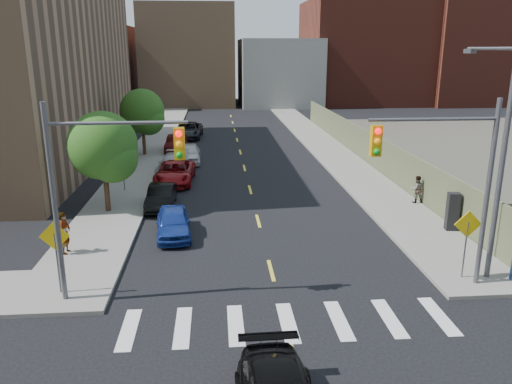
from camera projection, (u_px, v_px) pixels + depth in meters
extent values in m
cube|color=gray|center=(161.00, 134.00, 51.52)|extent=(3.50, 73.00, 0.15)
cube|color=gray|center=(309.00, 132.00, 52.75)|extent=(3.50, 73.00, 0.15)
cube|color=#68704E|center=(363.00, 145.00, 39.64)|extent=(0.12, 44.00, 2.50)
cube|color=#592319|center=(83.00, 66.00, 76.05)|extent=(14.00, 18.00, 12.00)
cube|color=#8C6B4C|center=(189.00, 56.00, 78.81)|extent=(14.00, 16.00, 15.00)
cube|color=gray|center=(278.00, 72.00, 78.70)|extent=(12.00, 16.00, 10.00)
cube|color=#592319|center=(362.00, 52.00, 80.89)|extent=(18.00, 18.00, 16.00)
cube|color=#592319|center=(464.00, 46.00, 79.96)|extent=(14.00, 16.00, 18.00)
cylinder|color=#8C6B4C|center=(492.00, 13.00, 78.89)|extent=(1.80, 1.80, 28.00)
cylinder|color=#59595E|center=(55.00, 208.00, 16.60)|extent=(0.18, 0.18, 7.00)
cylinder|color=#59595E|center=(117.00, 123.00, 16.00)|extent=(4.50, 0.12, 0.12)
cube|color=#E5A50C|center=(179.00, 144.00, 16.35)|extent=(0.35, 0.30, 1.05)
cylinder|color=#59595E|center=(487.00, 197.00, 17.78)|extent=(0.18, 0.18, 7.00)
cylinder|color=#59595E|center=(434.00, 119.00, 16.83)|extent=(4.50, 0.12, 0.12)
cube|color=#E5A50C|center=(376.00, 141.00, 16.87)|extent=(0.35, 0.30, 1.05)
cylinder|color=#59595E|center=(502.00, 166.00, 18.04)|extent=(0.20, 0.20, 9.00)
cylinder|color=#59595E|center=(491.00, 49.00, 18.53)|extent=(0.12, 3.50, 0.12)
cube|color=#59595E|center=(470.00, 51.00, 20.09)|extent=(0.25, 0.60, 0.18)
cylinder|color=#59595E|center=(58.00, 265.00, 17.69)|extent=(0.06, 0.06, 2.40)
cube|color=yellow|center=(54.00, 236.00, 17.38)|extent=(1.06, 0.04, 1.06)
cylinder|color=#59595E|center=(465.00, 252.00, 18.87)|extent=(0.06, 0.06, 2.40)
cube|color=yellow|center=(468.00, 224.00, 18.57)|extent=(1.06, 0.04, 1.06)
cylinder|color=#59595E|center=(123.00, 174.00, 30.62)|extent=(0.06, 0.06, 2.40)
cube|color=yellow|center=(122.00, 156.00, 30.31)|extent=(1.06, 0.04, 1.06)
cylinder|color=#332114|center=(107.00, 190.00, 26.74)|extent=(0.28, 0.28, 2.64)
sphere|color=#1E4D16|center=(103.00, 146.00, 26.07)|extent=(3.60, 3.60, 3.60)
sphere|color=#1E4D16|center=(112.00, 158.00, 25.99)|extent=(2.64, 2.64, 2.64)
sphere|color=#1E4D16|center=(97.00, 152.00, 26.54)|extent=(2.88, 2.88, 2.88)
cylinder|color=#332114|center=(144.00, 140.00, 41.10)|extent=(0.28, 0.28, 2.64)
sphere|color=#1E4D16|center=(142.00, 111.00, 40.44)|extent=(3.60, 3.60, 3.60)
sphere|color=#1E4D16|center=(148.00, 119.00, 40.36)|extent=(2.64, 2.64, 2.64)
sphere|color=#1E4D16|center=(138.00, 116.00, 40.91)|extent=(2.88, 2.88, 2.88)
imported|color=navy|center=(173.00, 223.00, 23.62)|extent=(1.94, 4.06, 1.34)
imported|color=black|center=(161.00, 196.00, 27.87)|extent=(1.52, 3.96, 1.29)
imported|color=maroon|center=(175.00, 173.00, 32.96)|extent=(2.62, 5.23, 1.42)
imported|color=#AEB1B6|center=(173.00, 164.00, 35.65)|extent=(2.32, 4.77, 1.34)
imported|color=silver|center=(189.00, 153.00, 38.88)|extent=(1.87, 4.40, 1.48)
imported|color=#460E0E|center=(176.00, 144.00, 43.07)|extent=(1.81, 4.38, 1.41)
imported|color=black|center=(188.00, 130.00, 49.66)|extent=(2.90, 5.68, 1.54)
cube|color=black|center=(453.00, 211.00, 23.93)|extent=(0.61, 0.53, 1.85)
imported|color=gray|center=(65.00, 233.00, 21.18)|extent=(0.52, 0.72, 1.84)
imported|color=gray|center=(417.00, 189.00, 28.25)|extent=(0.77, 0.61, 1.56)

